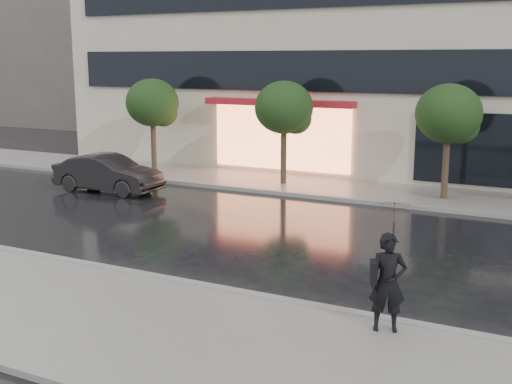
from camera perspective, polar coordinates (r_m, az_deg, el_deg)
The scene contains 11 objects.
ground at distance 14.58m, azimuth -3.23°, elevation -7.38°, with size 120.00×120.00×0.00m, color black.
sidewalk_near at distance 12.06m, azimuth -11.16°, elevation -11.50°, with size 60.00×4.50×0.12m, color slate.
sidewalk_far at distance 23.68m, azimuth 9.31°, elevation 0.12°, with size 60.00×3.50×0.12m, color slate.
curb_near at distance 13.76m, azimuth -5.34°, elevation -8.30°, with size 60.00×0.25×0.14m, color gray.
curb_far at distance 22.05m, azimuth 7.92°, elevation -0.67°, with size 60.00×0.25×0.14m, color gray.
bg_building_left at distance 51.57m, azimuth -16.14°, elevation 12.67°, with size 14.00×10.00×12.00m, color #59544F.
tree_far_west at distance 27.14m, azimuth -9.06°, elevation 7.70°, with size 2.20×2.20×3.99m.
tree_mid_west at distance 24.12m, azimuth 2.66°, elevation 7.34°, with size 2.20×2.20×3.99m.
tree_mid_east at distance 22.34m, azimuth 16.92°, elevation 6.50°, with size 2.20×2.20×3.99m.
parked_car at distance 23.95m, azimuth -13.03°, elevation 1.61°, with size 1.44×4.13×1.36m, color black.
pedestrian_with_umbrella at distance 11.22m, azimuth 11.90°, elevation -5.18°, with size 1.06×1.07×2.32m.
Camera 1 is at (6.96, -11.89, 4.78)m, focal length 45.00 mm.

